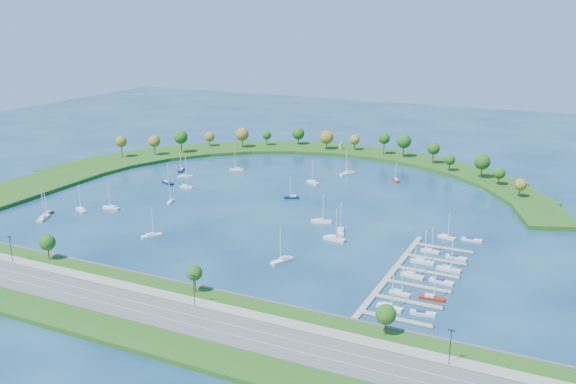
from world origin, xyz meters
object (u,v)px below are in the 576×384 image
at_px(moored_boat_3, 168,182).
at_px(moored_boat_7, 185,176).
at_px(moored_boat_10, 347,173).
at_px(docked_boat_6, 422,261).
at_px(moored_boat_2, 48,213).
at_px(docked_boat_9, 456,257).
at_px(moored_boat_18, 236,169).
at_px(docked_boat_1, 423,313).
at_px(moored_boat_5, 111,207).
at_px(harbor_tower, 341,146).
at_px(moored_boat_13, 341,231).
at_px(docked_boat_7, 449,269).
at_px(docked_boat_10, 447,237).
at_px(moored_boat_12, 334,238).
at_px(moored_boat_14, 181,170).
at_px(docked_boat_8, 430,250).
at_px(moored_boat_4, 186,186).
at_px(docked_boat_4, 412,275).
at_px(dock_system, 411,277).
at_px(docked_boat_3, 432,297).
at_px(docked_boat_11, 472,240).
at_px(moored_boat_11, 171,201).
at_px(moored_boat_6, 152,235).
at_px(moored_boat_0, 396,180).
at_px(moored_boat_8, 282,260).
at_px(docked_boat_2, 400,292).
at_px(moored_boat_16, 321,221).
at_px(docked_boat_0, 390,306).
at_px(moored_boat_9, 292,197).
at_px(moored_boat_17, 43,217).
at_px(docked_boat_5, 442,281).

bearing_deg(moored_boat_3, moored_boat_7, 107.14).
relative_size(moored_boat_10, docked_boat_6, 1.08).
bearing_deg(moored_boat_2, docked_boat_9, 90.91).
height_order(moored_boat_18, docked_boat_1, moored_boat_18).
bearing_deg(moored_boat_5, docked_boat_9, 179.08).
relative_size(harbor_tower, moored_boat_10, 0.31).
relative_size(docked_boat_1, docked_boat_6, 0.63).
bearing_deg(moored_boat_13, docked_boat_7, -133.69).
bearing_deg(docked_boat_10, moored_boat_18, 165.78).
xyz_separation_m(moored_boat_12, moored_boat_14, (-122.35, 67.05, -0.06)).
height_order(moored_boat_14, docked_boat_8, moored_boat_14).
xyz_separation_m(moored_boat_4, docked_boat_4, (138.53, -61.62, 0.05)).
bearing_deg(dock_system, docked_boat_9, 66.41).
xyz_separation_m(docked_boat_3, docked_boat_4, (-10.50, 14.99, -0.00)).
bearing_deg(harbor_tower, docked_boat_11, -50.46).
bearing_deg(moored_boat_11, moored_boat_12, 65.94).
bearing_deg(moored_boat_6, moored_boat_0, 6.05).
xyz_separation_m(moored_boat_10, moored_boat_12, (32.50, -101.89, 0.00)).
relative_size(moored_boat_2, docked_boat_7, 0.84).
bearing_deg(docked_boat_10, moored_boat_0, 129.53).
bearing_deg(docked_boat_8, docked_boat_6, -90.22).
relative_size(dock_system, moored_boat_11, 8.21).
relative_size(moored_boat_7, moored_boat_8, 0.85).
bearing_deg(docked_boat_2, moored_boat_4, 156.67).
distance_m(moored_boat_13, moored_boat_16, 15.51).
bearing_deg(moored_boat_18, moored_boat_8, 101.20).
height_order(docked_boat_2, docked_boat_11, docked_boat_2).
distance_m(moored_boat_2, moored_boat_10, 162.02).
relative_size(moored_boat_13, moored_boat_14, 1.13).
bearing_deg(harbor_tower, docked_boat_7, -57.34).
height_order(moored_boat_12, moored_boat_18, moored_boat_12).
height_order(moored_boat_11, docked_boat_1, moored_boat_11).
distance_m(moored_boat_6, moored_boat_18, 114.59).
distance_m(moored_boat_5, moored_boat_11, 28.31).
height_order(moored_boat_0, moored_boat_10, moored_boat_10).
bearing_deg(moored_boat_13, docked_boat_0, -167.78).
bearing_deg(moored_boat_16, harbor_tower, 87.88).
height_order(moored_boat_16, docked_boat_10, moored_boat_16).
height_order(harbor_tower, docked_boat_0, docked_boat_0).
bearing_deg(moored_boat_9, moored_boat_14, -41.60).
height_order(moored_boat_14, moored_boat_17, moored_boat_17).
distance_m(moored_boat_13, moored_boat_14, 134.81).
bearing_deg(docked_boat_1, docked_boat_2, 126.14).
distance_m(moored_boat_7, moored_boat_17, 89.97).
relative_size(moored_boat_14, docked_boat_6, 0.94).
distance_m(moored_boat_10, moored_boat_13, 98.14).
height_order(moored_boat_5, moored_boat_9, moored_boat_5).
bearing_deg(docked_boat_10, moored_boat_12, -141.95).
relative_size(moored_boat_9, moored_boat_17, 0.82).
bearing_deg(docked_boat_5, moored_boat_0, 120.98).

